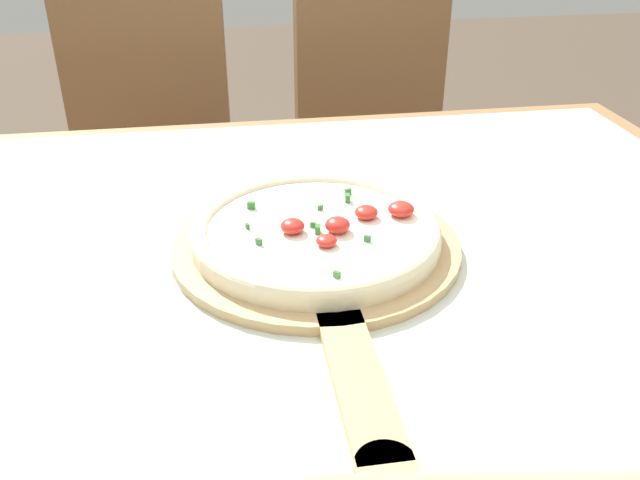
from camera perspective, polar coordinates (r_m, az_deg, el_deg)
dining_table at (r=0.83m, az=-1.94°, el=-8.28°), size 1.31×1.03×0.75m
towel_cloth at (r=0.78m, az=-2.07°, el=-2.30°), size 1.23×0.95×0.00m
pizza_peel at (r=0.78m, az=-0.07°, el=-1.32°), size 0.34×0.54×0.01m
pizza at (r=0.79m, az=-0.29°, el=0.73°), size 0.29×0.29×0.04m
chair_left at (r=1.65m, az=-14.19°, el=5.74°), size 0.43×0.43×0.90m
chair_right at (r=1.69m, az=5.10°, el=7.08°), size 0.44×0.44×0.90m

